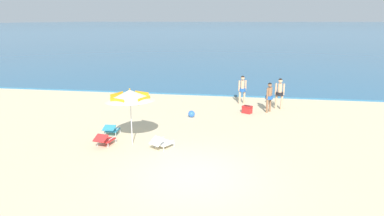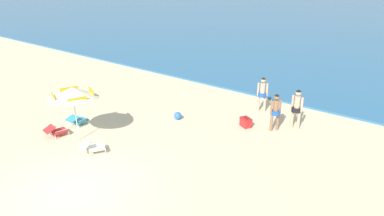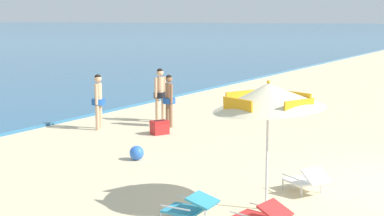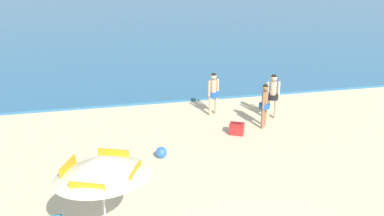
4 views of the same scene
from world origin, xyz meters
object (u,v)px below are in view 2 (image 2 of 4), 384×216
(lounge_chair_beside_umbrella, at_px, (92,147))
(cooler_box, at_px, (246,122))
(person_wading_in, at_px, (297,106))
(beach_ball, at_px, (178,116))
(person_standing_near_shore, at_px, (262,92))
(lounge_chair_facing_sea, at_px, (77,120))
(person_standing_beside, at_px, (276,110))
(lounge_chair_under_umbrella, at_px, (56,130))
(beach_umbrella_striped_main, at_px, (73,93))

(lounge_chair_beside_umbrella, bearing_deg, cooler_box, 59.20)
(person_wading_in, xyz_separation_m, beach_ball, (-4.61, -2.33, -0.84))
(cooler_box, xyz_separation_m, beach_ball, (-2.85, -1.21, -0.03))
(person_standing_near_shore, distance_m, beach_ball, 4.19)
(cooler_box, bearing_deg, lounge_chair_beside_umbrella, -120.80)
(lounge_chair_facing_sea, relative_size, beach_ball, 2.57)
(lounge_chair_facing_sea, distance_m, person_standing_near_shore, 8.55)
(person_standing_near_shore, distance_m, cooler_box, 2.18)
(person_standing_near_shore, relative_size, person_standing_beside, 1.04)
(lounge_chair_beside_umbrella, xyz_separation_m, lounge_chair_facing_sea, (-2.54, 1.14, 0.01))
(person_wading_in, bearing_deg, cooler_box, -147.43)
(lounge_chair_under_umbrella, relative_size, person_standing_near_shore, 0.57)
(person_standing_beside, bearing_deg, beach_umbrella_striped_main, -135.54)
(lounge_chair_facing_sea, xyz_separation_m, person_standing_beside, (7.00, 4.83, 0.66))
(person_standing_beside, xyz_separation_m, cooler_box, (-1.15, -0.40, -0.74))
(person_standing_beside, height_order, person_wading_in, person_wading_in)
(person_wading_in, bearing_deg, lounge_chair_beside_umbrella, -127.19)
(cooler_box, relative_size, beach_ball, 1.75)
(person_standing_near_shore, height_order, cooler_box, person_standing_near_shore)
(beach_umbrella_striped_main, bearing_deg, lounge_chair_under_umbrella, -161.43)
(person_standing_near_shore, distance_m, person_standing_beside, 2.17)
(lounge_chair_beside_umbrella, bearing_deg, beach_umbrella_striped_main, 166.71)
(beach_umbrella_striped_main, xyz_separation_m, beach_ball, (1.78, 4.06, -1.85))
(lounge_chair_facing_sea, bearing_deg, lounge_chair_under_umbrella, -80.07)
(beach_umbrella_striped_main, relative_size, cooler_box, 4.54)
(lounge_chair_under_umbrella, bearing_deg, beach_ball, 57.49)
(lounge_chair_facing_sea, bearing_deg, beach_umbrella_striped_main, -33.98)
(lounge_chair_under_umbrella, xyz_separation_m, lounge_chair_beside_umbrella, (2.33, 0.04, -0.01))
(person_wading_in, relative_size, cooler_box, 2.92)
(cooler_box, bearing_deg, lounge_chair_under_umbrella, -135.21)
(person_standing_beside, bearing_deg, person_wading_in, 49.83)
(beach_ball, bearing_deg, lounge_chair_under_umbrella, -122.51)
(lounge_chair_under_umbrella, distance_m, person_wading_in, 10.05)
(beach_umbrella_striped_main, distance_m, person_standing_beside, 8.15)
(lounge_chair_beside_umbrella, distance_m, beach_ball, 4.39)
(lounge_chair_beside_umbrella, bearing_deg, person_standing_beside, 53.19)
(beach_umbrella_striped_main, xyz_separation_m, cooler_box, (4.62, 5.27, -1.82))
(beach_umbrella_striped_main, bearing_deg, lounge_chair_facing_sea, 146.02)
(lounge_chair_beside_umbrella, height_order, person_standing_near_shore, person_standing_near_shore)
(beach_umbrella_striped_main, bearing_deg, person_standing_near_shore, 59.30)
(lounge_chair_beside_umbrella, distance_m, person_standing_near_shore, 8.20)
(lounge_chair_facing_sea, bearing_deg, beach_ball, 46.96)
(cooler_box, bearing_deg, beach_umbrella_striped_main, -131.28)
(lounge_chair_under_umbrella, height_order, lounge_chair_facing_sea, lounge_chair_under_umbrella)
(beach_umbrella_striped_main, height_order, person_standing_near_shore, beach_umbrella_striped_main)
(lounge_chair_beside_umbrella, height_order, person_wading_in, person_wading_in)
(lounge_chair_facing_sea, xyz_separation_m, person_wading_in, (7.62, 5.56, 0.73))
(lounge_chair_under_umbrella, bearing_deg, lounge_chair_beside_umbrella, 0.95)
(lounge_chair_under_umbrella, relative_size, lounge_chair_beside_umbrella, 0.93)
(lounge_chair_facing_sea, height_order, cooler_box, lounge_chair_facing_sea)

